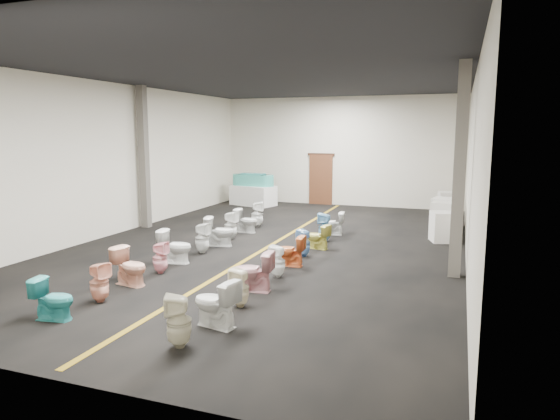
# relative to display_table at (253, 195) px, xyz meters

# --- Properties ---
(floor) EXTENTS (16.00, 16.00, 0.00)m
(floor) POSITION_rel_display_table_xyz_m (3.39, -6.67, -0.41)
(floor) COLOR black
(floor) RESTS_ON ground
(ceiling) EXTENTS (16.00, 16.00, 0.00)m
(ceiling) POSITION_rel_display_table_xyz_m (3.39, -6.67, 4.09)
(ceiling) COLOR black
(ceiling) RESTS_ON ground
(wall_back) EXTENTS (10.00, 0.00, 10.00)m
(wall_back) POSITION_rel_display_table_xyz_m (3.39, 1.33, 1.84)
(wall_back) COLOR beige
(wall_back) RESTS_ON ground
(wall_front) EXTENTS (10.00, 0.00, 10.00)m
(wall_front) POSITION_rel_display_table_xyz_m (3.39, -14.67, 1.84)
(wall_front) COLOR beige
(wall_front) RESTS_ON ground
(wall_left) EXTENTS (0.00, 16.00, 16.00)m
(wall_left) POSITION_rel_display_table_xyz_m (-1.61, -6.67, 1.84)
(wall_left) COLOR beige
(wall_left) RESTS_ON ground
(wall_right) EXTENTS (0.00, 16.00, 16.00)m
(wall_right) POSITION_rel_display_table_xyz_m (8.39, -6.67, 1.84)
(wall_right) COLOR beige
(wall_right) RESTS_ON ground
(aisle_stripe) EXTENTS (0.12, 15.60, 0.01)m
(aisle_stripe) POSITION_rel_display_table_xyz_m (3.39, -6.67, -0.41)
(aisle_stripe) COLOR #896814
(aisle_stripe) RESTS_ON floor
(back_door) EXTENTS (1.00, 0.10, 2.10)m
(back_door) POSITION_rel_display_table_xyz_m (2.59, 1.27, 0.64)
(back_door) COLOR #562D19
(back_door) RESTS_ON floor
(door_frame) EXTENTS (1.15, 0.08, 0.10)m
(door_frame) POSITION_rel_display_table_xyz_m (2.59, 1.28, 1.71)
(door_frame) COLOR #331C11
(door_frame) RESTS_ON back_door
(column_left) EXTENTS (0.25, 0.25, 4.50)m
(column_left) POSITION_rel_display_table_xyz_m (-1.36, -5.67, 1.84)
(column_left) COLOR #59544C
(column_left) RESTS_ON floor
(column_right) EXTENTS (0.25, 0.25, 4.50)m
(column_right) POSITION_rel_display_table_xyz_m (8.14, -8.17, 1.84)
(column_right) COLOR #59544C
(column_right) RESTS_ON floor
(display_table) EXTENTS (2.05, 1.42, 0.83)m
(display_table) POSITION_rel_display_table_xyz_m (0.00, 0.00, 0.00)
(display_table) COLOR white
(display_table) RESTS_ON floor
(bathtub) EXTENTS (1.86, 0.76, 0.55)m
(bathtub) POSITION_rel_display_table_xyz_m (-0.00, 0.00, 0.66)
(bathtub) COLOR teal
(bathtub) RESTS_ON display_table
(appliance_crate_a) EXTENTS (0.82, 0.82, 0.84)m
(appliance_crate_a) POSITION_rel_display_table_xyz_m (7.79, -4.67, 0.01)
(appliance_crate_a) COLOR white
(appliance_crate_a) RESTS_ON floor
(appliance_crate_b) EXTENTS (0.80, 0.80, 0.98)m
(appliance_crate_b) POSITION_rel_display_table_xyz_m (7.79, -3.56, 0.08)
(appliance_crate_b) COLOR silver
(appliance_crate_b) RESTS_ON floor
(appliance_crate_c) EXTENTS (0.96, 0.96, 0.94)m
(appliance_crate_c) POSITION_rel_display_table_xyz_m (7.79, -2.39, 0.06)
(appliance_crate_c) COLOR white
(appliance_crate_c) RESTS_ON floor
(appliance_crate_d) EXTENTS (0.76, 0.76, 0.93)m
(appliance_crate_d) POSITION_rel_display_table_xyz_m (7.79, -0.43, 0.05)
(appliance_crate_d) COLOR silver
(appliance_crate_d) RESTS_ON floor
(toilet_left_0) EXTENTS (0.74, 0.49, 0.70)m
(toilet_left_0) POSITION_rel_display_table_xyz_m (1.97, -13.07, -0.06)
(toilet_left_0) COLOR teal
(toilet_left_0) RESTS_ON floor
(toilet_left_1) EXTENTS (0.41, 0.40, 0.75)m
(toilet_left_1) POSITION_rel_display_table_xyz_m (2.11, -12.11, -0.04)
(toilet_left_1) COLOR #F9AD91
(toilet_left_1) RESTS_ON floor
(toilet_left_2) EXTENTS (0.82, 0.55, 0.77)m
(toilet_left_2) POSITION_rel_display_table_xyz_m (1.99, -11.06, -0.03)
(toilet_left_2) COLOR #FAB597
(toilet_left_2) RESTS_ON floor
(toilet_left_3) EXTENTS (0.36, 0.35, 0.71)m
(toilet_left_3) POSITION_rel_display_table_xyz_m (2.09, -10.14, -0.06)
(toilet_left_3) COLOR #F6A7B0
(toilet_left_3) RESTS_ON floor
(toilet_left_4) EXTENTS (0.84, 0.56, 0.79)m
(toilet_left_4) POSITION_rel_display_table_xyz_m (1.93, -9.26, -0.02)
(toilet_left_4) COLOR white
(toilet_left_4) RESTS_ON floor
(toilet_left_5) EXTENTS (0.37, 0.36, 0.79)m
(toilet_left_5) POSITION_rel_display_table_xyz_m (2.06, -8.20, -0.02)
(toilet_left_5) COLOR white
(toilet_left_5) RESTS_ON floor
(toilet_left_6) EXTENTS (0.86, 0.61, 0.80)m
(toilet_left_6) POSITION_rel_display_table_xyz_m (2.11, -7.30, -0.02)
(toilet_left_6) COLOR silver
(toilet_left_6) RESTS_ON floor
(toilet_left_7) EXTENTS (0.41, 0.40, 0.81)m
(toilet_left_7) POSITION_rel_display_table_xyz_m (2.02, -6.44, -0.01)
(toilet_left_7) COLOR white
(toilet_left_7) RESTS_ON floor
(toilet_left_8) EXTENTS (0.71, 0.41, 0.73)m
(toilet_left_8) POSITION_rel_display_table_xyz_m (2.04, -5.37, -0.05)
(toilet_left_8) COLOR silver
(toilet_left_8) RESTS_ON floor
(toilet_left_9) EXTENTS (0.48, 0.48, 0.84)m
(toilet_left_9) POSITION_rel_display_table_xyz_m (2.04, -4.48, 0.01)
(toilet_left_9) COLOR white
(toilet_left_9) RESTS_ON floor
(toilet_right_0) EXTENTS (0.48, 0.47, 0.79)m
(toilet_right_0) POSITION_rel_display_table_xyz_m (4.48, -13.31, -0.02)
(toilet_right_0) COLOR beige
(toilet_right_0) RESTS_ON floor
(toilet_right_1) EXTENTS (0.85, 0.59, 0.79)m
(toilet_right_1) POSITION_rel_display_table_xyz_m (4.62, -12.43, -0.02)
(toilet_right_1) COLOR white
(toilet_right_1) RESTS_ON floor
(toilet_right_2) EXTENTS (0.33, 0.33, 0.70)m
(toilet_right_2) POSITION_rel_display_table_xyz_m (4.61, -11.48, -0.06)
(toilet_right_2) COLOR #F0E3C3
(toilet_right_2) RESTS_ON floor
(toilet_right_3) EXTENTS (0.82, 0.52, 0.79)m
(toilet_right_3) POSITION_rel_display_table_xyz_m (4.48, -10.58, -0.02)
(toilet_right_3) COLOR #D09197
(toilet_right_3) RESTS_ON floor
(toilet_right_4) EXTENTS (0.34, 0.33, 0.69)m
(toilet_right_4) POSITION_rel_display_table_xyz_m (4.61, -9.55, -0.07)
(toilet_right_4) COLOR white
(toilet_right_4) RESTS_ON floor
(toilet_right_5) EXTENTS (0.72, 0.44, 0.72)m
(toilet_right_5) POSITION_rel_display_table_xyz_m (4.55, -8.59, -0.06)
(toilet_right_5) COLOR #D6622B
(toilet_right_5) RESTS_ON floor
(toilet_right_6) EXTENTS (0.41, 0.41, 0.68)m
(toilet_right_6) POSITION_rel_display_table_xyz_m (4.60, -7.63, -0.07)
(toilet_right_6) COLOR #71A0D0
(toilet_right_6) RESTS_ON floor
(toilet_right_7) EXTENTS (0.72, 0.51, 0.66)m
(toilet_right_7) POSITION_rel_display_table_xyz_m (4.70, -6.72, -0.08)
(toilet_right_7) COLOR #D7CF57
(toilet_right_7) RESTS_ON floor
(toilet_right_8) EXTENTS (0.39, 0.38, 0.81)m
(toilet_right_8) POSITION_rel_display_table_xyz_m (4.63, -5.75, -0.01)
(toilet_right_8) COLOR #74ADD3
(toilet_right_8) RESTS_ON floor
(toilet_right_9) EXTENTS (0.72, 0.47, 0.70)m
(toilet_right_9) POSITION_rel_display_table_xyz_m (4.63, -4.81, -0.07)
(toilet_right_9) COLOR white
(toilet_right_9) RESTS_ON floor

